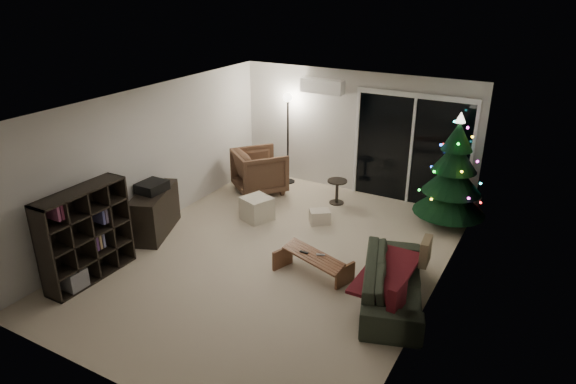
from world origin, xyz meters
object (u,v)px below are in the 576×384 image
bookshelf (78,232)px  coffee_table (313,265)px  armchair (260,171)px  sofa (393,282)px  christmas_tree (454,170)px  media_cabinet (155,212)px

bookshelf → coffee_table: size_ratio=1.28×
armchair → coffee_table: (2.46, -2.42, -0.27)m
armchair → sofa: (3.71, -2.46, -0.16)m
bookshelf → armchair: size_ratio=1.43×
armchair → christmas_tree: size_ratio=0.48×
bookshelf → armchair: bearing=101.9°
sofa → coffee_table: sofa is taller
bookshelf → sofa: (4.30, 1.62, -0.42)m
armchair → coffee_table: armchair is taller
bookshelf → christmas_tree: christmas_tree is taller
bookshelf → coffee_table: bookshelf is taller
sofa → coffee_table: bearing=70.8°
bookshelf → armchair: 4.12m
media_cabinet → christmas_tree: bearing=10.7°
bookshelf → sofa: 4.61m
bookshelf → media_cabinet: bearing=110.2°
bookshelf → media_cabinet: 1.61m
sofa → media_cabinet: bearing=72.9°
media_cabinet → coffee_table: 3.06m
bookshelf → christmas_tree: size_ratio=0.68×
sofa → christmas_tree: bearing=-19.6°
bookshelf → christmas_tree: 6.26m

